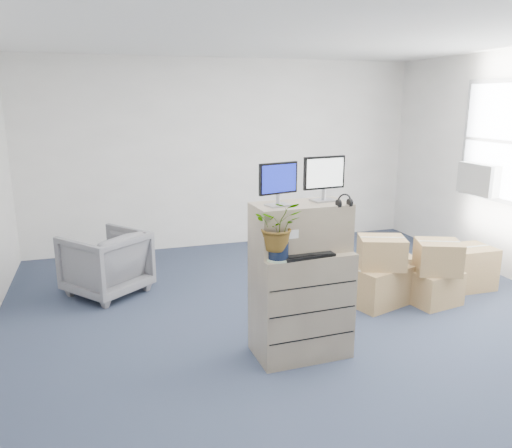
% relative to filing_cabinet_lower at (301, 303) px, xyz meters
% --- Properties ---
extents(ground, '(7.00, 7.00, 0.00)m').
position_rel_filing_cabinet_lower_xyz_m(ground, '(0.25, 0.10, -0.47)').
color(ground, '#242F42').
rests_on(ground, ground).
extents(wall_back, '(6.00, 0.02, 2.80)m').
position_rel_filing_cabinet_lower_xyz_m(wall_back, '(0.25, 3.61, 0.93)').
color(wall_back, silver).
rests_on(wall_back, ground).
extents(ac_unit, '(0.24, 0.60, 0.40)m').
position_rel_filing_cabinet_lower_xyz_m(ac_unit, '(3.12, 1.50, 0.73)').
color(ac_unit, silver).
rests_on(ac_unit, wall_right).
extents(filing_cabinet_lower, '(0.83, 0.52, 0.95)m').
position_rel_filing_cabinet_lower_xyz_m(filing_cabinet_lower, '(0.00, 0.00, 0.00)').
color(filing_cabinet_lower, '#82705A').
rests_on(filing_cabinet_lower, ground).
extents(filing_cabinet_upper, '(0.83, 0.43, 0.41)m').
position_rel_filing_cabinet_lower_xyz_m(filing_cabinet_upper, '(-0.00, 0.05, 0.68)').
color(filing_cabinet_upper, '#82705A').
rests_on(filing_cabinet_upper, filing_cabinet_lower).
extents(monitor_left, '(0.36, 0.18, 0.36)m').
position_rel_filing_cabinet_lower_xyz_m(monitor_left, '(-0.22, 0.01, 1.08)').
color(monitor_left, '#99999E').
rests_on(monitor_left, filing_cabinet_upper).
extents(monitor_right, '(0.39, 0.17, 0.39)m').
position_rel_filing_cabinet_lower_xyz_m(monitor_right, '(0.22, 0.07, 1.10)').
color(monitor_right, '#99999E').
rests_on(monitor_right, filing_cabinet_upper).
extents(headphones, '(0.13, 0.02, 0.13)m').
position_rel_filing_cabinet_lower_xyz_m(headphones, '(0.31, -0.13, 0.92)').
color(headphones, black).
rests_on(headphones, filing_cabinet_upper).
extents(keyboard, '(0.47, 0.23, 0.02)m').
position_rel_filing_cabinet_lower_xyz_m(keyboard, '(-0.02, -0.15, 0.49)').
color(keyboard, black).
rests_on(keyboard, filing_cabinet_lower).
extents(mouse, '(0.10, 0.07, 0.03)m').
position_rel_filing_cabinet_lower_xyz_m(mouse, '(0.37, -0.05, 0.49)').
color(mouse, silver).
rests_on(mouse, filing_cabinet_lower).
extents(water_bottle, '(0.07, 0.07, 0.25)m').
position_rel_filing_cabinet_lower_xyz_m(water_bottle, '(0.07, 0.08, 0.60)').
color(water_bottle, '#94979C').
rests_on(water_bottle, filing_cabinet_lower).
extents(phone_dock, '(0.06, 0.05, 0.13)m').
position_rel_filing_cabinet_lower_xyz_m(phone_dock, '(-0.09, 0.06, 0.52)').
color(phone_dock, silver).
rests_on(phone_dock, filing_cabinet_lower).
extents(external_drive, '(0.18, 0.15, 0.05)m').
position_rel_filing_cabinet_lower_xyz_m(external_drive, '(0.35, 0.15, 0.50)').
color(external_drive, black).
rests_on(external_drive, filing_cabinet_lower).
extents(tissue_box, '(0.24, 0.15, 0.08)m').
position_rel_filing_cabinet_lower_xyz_m(tissue_box, '(0.30, 0.14, 0.57)').
color(tissue_box, '#428DE0').
rests_on(tissue_box, external_drive).
extents(potted_plant, '(0.47, 0.49, 0.40)m').
position_rel_filing_cabinet_lower_xyz_m(potted_plant, '(-0.28, -0.16, 0.70)').
color(potted_plant, '#ABC69F').
rests_on(potted_plant, filing_cabinet_lower).
extents(office_chair, '(1.08, 1.07, 0.81)m').
position_rel_filing_cabinet_lower_xyz_m(office_chair, '(-1.61, 1.99, -0.07)').
color(office_chair, '#56565A').
rests_on(office_chair, ground).
extents(cardboard_boxes, '(1.94, 1.34, 0.77)m').
position_rel_filing_cabinet_lower_xyz_m(cardboard_boxes, '(1.80, 0.84, -0.18)').
color(cardboard_boxes, olive).
rests_on(cardboard_boxes, ground).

